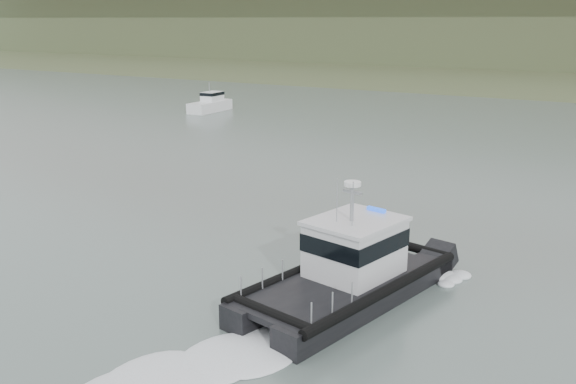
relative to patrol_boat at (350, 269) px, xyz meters
name	(u,v)px	position (x,y,z in m)	size (l,w,h in m)	color
ground	(228,303)	(-3.68, -2.75, -1.19)	(400.00, 400.00, 0.00)	slate
patrol_boat	(350,269)	(0.00, 0.00, 0.00)	(5.35, 10.26, 4.74)	black
motorboat	(211,104)	(-36.30, 38.31, -0.32)	(2.45, 6.40, 3.46)	white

